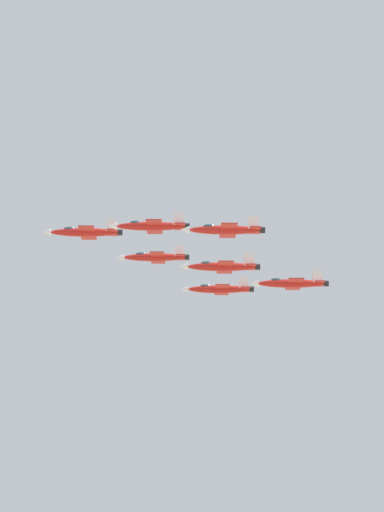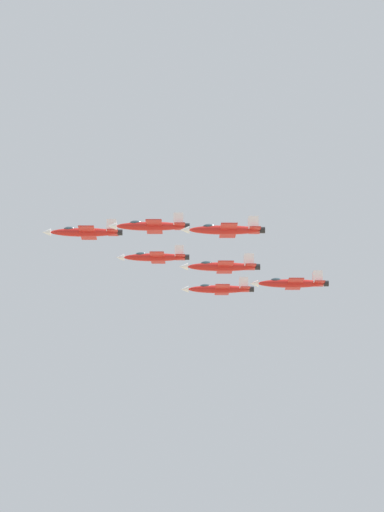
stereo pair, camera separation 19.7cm
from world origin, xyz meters
name	(u,v)px [view 2 (the right image)]	position (x,y,z in m)	size (l,w,h in m)	color
jet_lead	(84,232)	(9.43, 16.68, 149.97)	(16.74, 11.39, 3.84)	red
jet_left_wingman	(151,226)	(29.41, 12.45, 147.46)	(16.26, 10.97, 3.72)	red
jet_right_wingman	(154,257)	(16.83, 35.72, 147.68)	(16.07, 10.82, 3.66)	red
jet_left_outer	(225,230)	(49.38, 8.21, 142.71)	(15.85, 10.81, 3.64)	red
jet_right_outer	(219,289)	(24.23, 54.75, 143.09)	(16.68, 11.25, 3.82)	red
jet_slot_rear	(221,266)	(36.81, 31.48, 141.89)	(16.72, 11.39, 3.84)	red
jet_trailing	(291,283)	(50.50, 38.87, 138.02)	(16.25, 11.00, 3.72)	red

